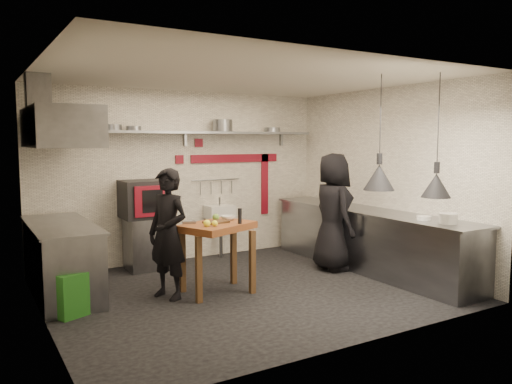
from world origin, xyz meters
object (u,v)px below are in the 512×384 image
green_bin (69,294)px  chef_left (168,234)px  chef_right (333,212)px  oven_stand (146,243)px  prep_table (217,258)px  combi_oven (143,199)px

green_bin → chef_left: (1.21, 0.03, 0.57)m
chef_left → chef_right: (2.69, 0.05, 0.08)m
green_bin → chef_right: bearing=1.1°
oven_stand → prep_table: size_ratio=0.87×
green_bin → chef_right: chef_right is taller
green_bin → chef_right: size_ratio=0.28×
oven_stand → green_bin: oven_stand is taller
green_bin → combi_oven: bearing=48.9°
chef_left → chef_right: 2.69m
chef_right → chef_left: bearing=101.4°
chef_left → green_bin: bearing=-112.9°
green_bin → prep_table: prep_table is taller
oven_stand → prep_table: 1.70m
green_bin → chef_left: chef_left is taller
prep_table → oven_stand: bearing=80.8°
green_bin → prep_table: (1.83, -0.09, 0.21)m
prep_table → green_bin: bearing=154.1°
prep_table → chef_right: size_ratio=0.51×
chef_right → combi_oven: bearing=68.8°
prep_table → chef_left: bearing=145.9°
oven_stand → chef_right: chef_right is taller
oven_stand → chef_left: (-0.22, -1.53, 0.42)m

